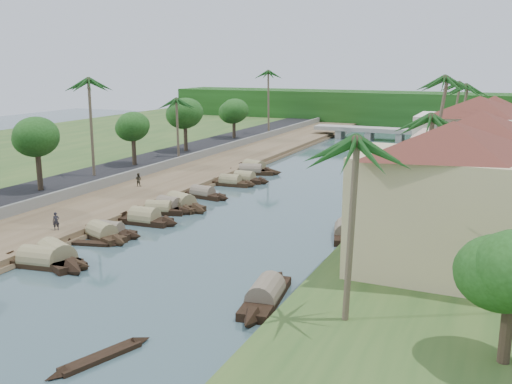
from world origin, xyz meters
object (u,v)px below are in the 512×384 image
at_px(building_near, 448,198).
at_px(person_near, 56,221).
at_px(bridge, 385,132).
at_px(sampan_1, 56,257).

xyz_separation_m(building_near, person_near, (-31.90, -1.91, -4.79)).
xyz_separation_m(bridge, person_near, (-12.91, -75.91, -0.13)).
height_order(bridge, sampan_1, bridge).
xyz_separation_m(bridge, sampan_1, (-8.70, -80.57, -1.30)).
xyz_separation_m(sampan_1, person_near, (-4.21, 4.66, 1.17)).
bearing_deg(sampan_1, bridge, 107.69).
distance_m(building_near, sampan_1, 29.08).
xyz_separation_m(building_near, sampan_1, (-27.69, -6.57, -5.96)).
bearing_deg(bridge, sampan_1, -96.16).
distance_m(bridge, sampan_1, 81.05).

